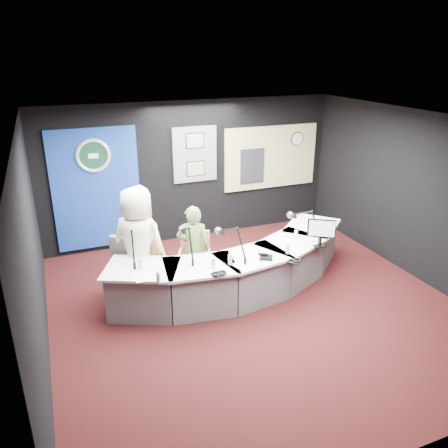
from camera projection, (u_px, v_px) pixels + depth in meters
name	position (u px, v px, depth m)	size (l,w,h in m)	color
ground	(255.00, 306.00, 6.95)	(6.00, 6.00, 0.00)	black
ceiling	(261.00, 123.00, 5.92)	(6.00, 6.00, 0.02)	silver
wall_back	(192.00, 172.00, 9.02)	(6.00, 0.02, 2.80)	black
wall_front	(411.00, 339.00, 3.84)	(6.00, 0.02, 2.80)	black
wall_left	(33.00, 255.00, 5.39)	(0.02, 6.00, 2.80)	black
wall_right	(420.00, 197.00, 7.47)	(0.02, 6.00, 2.80)	black
broadcast_desk	(238.00, 270.00, 7.27)	(4.50, 1.90, 0.75)	silver
backdrop_panel	(97.00, 190.00, 8.39)	(1.60, 0.05, 2.30)	navy
agency_seal	(93.00, 156.00, 8.12)	(0.63, 0.63, 0.07)	silver
seal_center	(93.00, 156.00, 8.12)	(0.48, 0.48, 0.01)	#0D311F
pinboard	(195.00, 155.00, 8.88)	(0.90, 0.04, 1.10)	slate
framed_photo_upper	(195.00, 141.00, 8.76)	(0.34, 0.02, 0.27)	gray
framed_photo_lower	(196.00, 169.00, 8.96)	(0.34, 0.02, 0.27)	gray
booth_window_frame	(271.00, 157.00, 9.55)	(2.12, 0.06, 1.32)	#C8BA7D
booth_glow	(271.00, 157.00, 9.54)	(2.00, 0.02, 1.20)	#D9C589
equipment_rack	(252.00, 166.00, 9.42)	(0.55, 0.02, 0.75)	black
wall_clock	(297.00, 139.00, 9.60)	(0.28, 0.28, 0.01)	white
armchair_left	(140.00, 267.00, 7.05)	(0.58, 0.58, 1.04)	#AD7A4F
armchair_right	(194.00, 262.00, 7.26)	(0.55, 0.55, 0.98)	#AD7A4F
draped_jacket	(126.00, 258.00, 7.11)	(0.50, 0.10, 0.70)	#686357
person_man	(139.00, 244.00, 6.90)	(0.89, 0.58, 1.83)	beige
person_woman	(193.00, 249.00, 7.17)	(0.53, 0.35, 1.45)	#61713B
computer_monitor	(321.00, 228.00, 7.08)	(0.46, 0.03, 0.32)	black
desk_phone	(266.00, 257.00, 6.77)	(0.19, 0.15, 0.05)	black
headphones_near	(295.00, 261.00, 6.67)	(0.22, 0.22, 0.04)	black
headphones_far	(219.00, 273.00, 6.30)	(0.20, 0.20, 0.03)	black
paper_stack	(142.00, 277.00, 6.24)	(0.21, 0.29, 0.00)	white
notepad	(243.00, 266.00, 6.55)	(0.20, 0.29, 0.00)	white
boom_mic_a	(132.00, 242.00, 6.64)	(0.22, 0.73, 0.60)	black
boom_mic_b	(187.00, 239.00, 6.72)	(0.16, 0.74, 0.60)	black
boom_mic_c	(231.00, 239.00, 6.72)	(0.32, 0.71, 0.60)	black
boom_mic_d	(305.00, 222.00, 7.38)	(0.34, 0.70, 0.60)	black
water_bottles	(245.00, 252.00, 6.80)	(3.16, 0.64, 0.18)	silver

